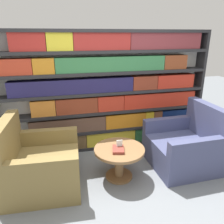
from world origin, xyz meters
name	(u,v)px	position (x,y,z in m)	size (l,w,h in m)	color
ground_plane	(129,192)	(0.00, 0.00, 0.00)	(14.00, 14.00, 0.00)	slate
bookshelf	(107,92)	(0.03, 1.34, 1.00)	(3.59, 0.30, 2.01)	silver
armchair_left	(39,166)	(-1.11, 0.43, 0.30)	(1.00, 1.01, 0.95)	olive
armchair_right	(185,147)	(1.05, 0.42, 0.30)	(0.94, 0.95, 0.95)	#42476B
coffee_table	(119,157)	(-0.03, 0.35, 0.33)	(0.70, 0.70, 0.46)	brown
table_sign	(119,145)	(-0.03, 0.35, 0.51)	(0.08, 0.06, 0.13)	black
stray_book	(118,149)	(-0.06, 0.29, 0.47)	(0.20, 0.25, 0.04)	brown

